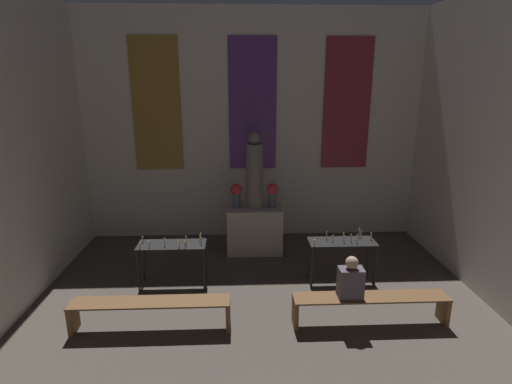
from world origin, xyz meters
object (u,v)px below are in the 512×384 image
(statue, at_px, (254,173))
(person_seated, at_px, (351,280))
(altar, at_px, (254,229))
(pew_back_left, at_px, (151,308))
(pew_back_right, at_px, (370,303))
(candle_rack_right, at_px, (342,247))
(flower_vase_left, at_px, (236,193))
(candle_rack_left, at_px, (172,250))
(flower_vase_right, at_px, (272,193))

(statue, distance_m, person_seated, 3.23)
(altar, relative_size, pew_back_left, 0.50)
(statue, distance_m, pew_back_right, 3.51)
(candle_rack_right, xyz_separation_m, pew_back_left, (-3.13, -1.31, -0.34))
(altar, xyz_separation_m, pew_back_left, (-1.62, -2.79, -0.14))
(statue, distance_m, pew_back_left, 3.51)
(statue, relative_size, flower_vase_left, 3.08)
(statue, distance_m, candle_rack_left, 2.34)
(statue, xyz_separation_m, flower_vase_left, (-0.38, 0.00, -0.43))
(candle_rack_right, xyz_separation_m, pew_back_right, (0.12, -1.31, -0.34))
(flower_vase_left, xyz_separation_m, candle_rack_left, (-1.12, -1.48, -0.59))
(statue, xyz_separation_m, person_seated, (1.30, -2.79, -0.98))
(pew_back_right, bearing_deg, person_seated, 180.00)
(candle_rack_left, bearing_deg, person_seated, -25.06)
(flower_vase_right, xyz_separation_m, person_seated, (0.92, -2.79, -0.55))
(candle_rack_left, distance_m, person_seated, 3.09)
(pew_back_right, bearing_deg, flower_vase_right, 114.09)
(pew_back_right, height_order, person_seated, person_seated)
(altar, relative_size, candle_rack_left, 0.98)
(pew_back_left, xyz_separation_m, person_seated, (2.92, 0.00, 0.39))
(flower_vase_left, distance_m, flower_vase_right, 0.75)
(statue, relative_size, pew_back_left, 0.68)
(flower_vase_left, bearing_deg, statue, -0.00)
(statue, xyz_separation_m, pew_back_left, (-1.62, -2.79, -1.37))
(flower_vase_left, distance_m, candle_rack_right, 2.46)
(altar, bearing_deg, statue, -90.00)
(altar, height_order, person_seated, person_seated)
(altar, height_order, candle_rack_left, altar)
(candle_rack_right, relative_size, person_seated, 1.84)
(flower_vase_right, height_order, candle_rack_right, flower_vase_right)
(pew_back_right, xyz_separation_m, person_seated, (-0.32, 0.00, 0.39))
(statue, bearing_deg, pew_back_right, -59.82)
(statue, xyz_separation_m, candle_rack_right, (1.50, -1.48, -1.02))
(altar, height_order, flower_vase_right, flower_vase_right)
(altar, xyz_separation_m, candle_rack_left, (-1.50, -1.48, 0.20))
(candle_rack_right, relative_size, pew_back_left, 0.51)
(person_seated, bearing_deg, altar, 114.98)
(pew_back_right, bearing_deg, altar, 120.18)
(altar, distance_m, person_seated, 3.09)
(pew_back_left, bearing_deg, altar, 59.82)
(flower_vase_right, height_order, pew_back_left, flower_vase_right)
(flower_vase_right, relative_size, pew_back_left, 0.22)
(flower_vase_left, height_order, flower_vase_right, same)
(flower_vase_right, height_order, pew_back_right, flower_vase_right)
(candle_rack_right, bearing_deg, candle_rack_left, -179.95)
(candle_rack_left, bearing_deg, pew_back_left, -95.43)
(altar, bearing_deg, pew_back_right, -59.82)
(candle_rack_left, xyz_separation_m, person_seated, (2.80, -1.31, 0.05))
(candle_rack_right, distance_m, person_seated, 1.33)
(statue, bearing_deg, flower_vase_right, 0.00)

